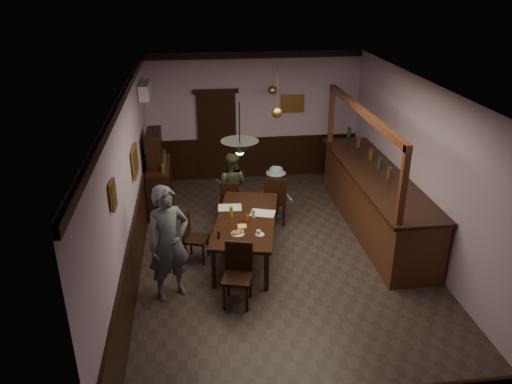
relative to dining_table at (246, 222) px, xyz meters
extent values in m
cube|color=#2D2621|center=(0.61, -0.27, -0.69)|extent=(5.00, 8.00, 0.01)
cube|color=white|center=(0.61, -0.27, 2.31)|extent=(5.00, 8.00, 0.01)
cube|color=#BDA3B8|center=(0.61, 3.73, 0.81)|extent=(5.00, 0.01, 3.00)
cube|color=#BDA3B8|center=(0.61, -4.27, 0.81)|extent=(5.00, 0.01, 3.00)
cube|color=#BDA3B8|center=(-1.89, -0.27, 0.81)|extent=(0.01, 8.00, 3.00)
cube|color=#BDA3B8|center=(3.11, -0.27, 0.81)|extent=(0.01, 8.00, 3.00)
cube|color=black|center=(0.00, 0.00, 0.03)|extent=(1.43, 2.36, 0.06)
cube|color=black|center=(-0.62, -0.91, -0.34)|extent=(0.07, 0.07, 0.69)
cube|color=black|center=(0.20, -1.08, -0.34)|extent=(0.07, 0.07, 0.69)
cube|color=black|center=(-0.20, 1.08, -0.34)|extent=(0.07, 0.07, 0.69)
cube|color=black|center=(0.62, 0.91, -0.34)|extent=(0.07, 0.07, 0.69)
cube|color=black|center=(-0.16, 1.41, -0.27)|extent=(0.43, 0.43, 0.05)
cube|color=black|center=(-0.18, 1.24, -0.03)|extent=(0.39, 0.08, 0.46)
cube|color=black|center=(0.01, 1.55, -0.49)|extent=(0.04, 0.04, 0.39)
cube|color=black|center=(-0.30, 1.59, -0.49)|extent=(0.04, 0.04, 0.39)
cube|color=black|center=(-0.03, 1.24, -0.49)|extent=(0.04, 0.04, 0.39)
cube|color=black|center=(-0.34, 1.28, -0.49)|extent=(0.04, 0.04, 0.39)
cube|color=black|center=(0.72, 1.23, -0.21)|extent=(0.52, 0.52, 0.05)
cube|color=black|center=(0.68, 1.03, 0.08)|extent=(0.45, 0.12, 0.53)
cube|color=black|center=(0.93, 1.37, -0.46)|extent=(0.04, 0.04, 0.46)
cube|color=black|center=(0.57, 1.44, -0.46)|extent=(0.04, 0.04, 0.46)
cube|color=black|center=(0.86, 1.02, -0.46)|extent=(0.04, 0.04, 0.46)
cube|color=black|center=(0.51, 1.08, -0.46)|extent=(0.04, 0.04, 0.46)
cube|color=black|center=(-0.29, -1.37, -0.23)|extent=(0.52, 0.52, 0.05)
cube|color=black|center=(-0.24, -1.19, 0.04)|extent=(0.42, 0.15, 0.50)
cube|color=black|center=(-0.50, -1.49, -0.47)|extent=(0.04, 0.04, 0.43)
cube|color=black|center=(-0.17, -1.58, -0.47)|extent=(0.04, 0.04, 0.43)
cube|color=black|center=(-0.41, -1.16, -0.47)|extent=(0.04, 0.04, 0.43)
cube|color=black|center=(-0.08, -1.25, -0.47)|extent=(0.04, 0.04, 0.43)
cube|color=black|center=(-0.87, -0.02, -0.27)|extent=(0.48, 0.48, 0.05)
cube|color=black|center=(-1.04, 0.03, -0.03)|extent=(0.15, 0.38, 0.46)
cube|color=black|center=(-0.77, -0.22, -0.49)|extent=(0.04, 0.04, 0.39)
cube|color=black|center=(-0.68, 0.08, -0.49)|extent=(0.04, 0.04, 0.39)
cube|color=black|center=(-1.07, -0.12, -0.49)|extent=(0.04, 0.04, 0.39)
cube|color=black|center=(-0.98, 0.17, -0.49)|extent=(0.04, 0.04, 0.39)
imported|color=#53575F|center=(-1.28, -1.01, 0.24)|extent=(0.80, 0.69, 1.85)
imported|color=#3D482B|center=(-0.12, 1.61, 0.00)|extent=(0.81, 0.73, 1.38)
imported|color=slate|center=(0.76, 1.42, -0.12)|extent=(0.84, 0.71, 1.13)
cube|color=silver|center=(-0.25, 0.45, 0.07)|extent=(0.44, 0.33, 0.01)
cube|color=silver|center=(0.32, 0.15, 0.07)|extent=(0.49, 0.41, 0.01)
cube|color=#EEBD57|center=(-0.10, -0.28, 0.07)|extent=(0.18, 0.18, 0.00)
cylinder|color=white|center=(0.16, -0.61, 0.07)|extent=(0.15, 0.15, 0.01)
imported|color=white|center=(0.14, -0.62, 0.11)|extent=(0.09, 0.09, 0.07)
cylinder|color=white|center=(-0.20, -0.55, 0.07)|extent=(0.22, 0.22, 0.01)
torus|color=#C68C47|center=(-0.23, -0.55, 0.10)|extent=(0.13, 0.13, 0.04)
torus|color=#C68C47|center=(-0.15, -0.51, 0.10)|extent=(0.13, 0.13, 0.04)
cylinder|color=#DB5D12|center=(0.02, -0.12, 0.12)|extent=(0.07, 0.07, 0.12)
cylinder|color=#BF721E|center=(-0.25, 0.08, 0.16)|extent=(0.06, 0.06, 0.20)
cylinder|color=silver|center=(0.13, 0.01, 0.14)|extent=(0.06, 0.06, 0.15)
cylinder|color=black|center=(-0.51, -0.65, 0.13)|extent=(0.04, 0.04, 0.14)
cube|color=black|center=(-1.59, 2.12, -0.22)|extent=(0.47, 1.31, 0.93)
cube|color=black|center=(-1.59, 2.12, 0.29)|extent=(0.45, 1.26, 0.07)
cube|color=black|center=(-1.64, 2.12, 0.67)|extent=(0.28, 0.84, 0.75)
cube|color=#472113|center=(2.61, 0.77, -0.13)|extent=(0.90, 4.21, 1.10)
cube|color=black|center=(2.59, 0.77, 0.44)|extent=(1.00, 4.31, 0.06)
cube|color=#472113|center=(2.21, 0.77, 1.67)|extent=(0.10, 4.11, 0.12)
cube|color=#472113|center=(2.21, -1.24, 1.07)|extent=(0.10, 0.10, 1.30)
cube|color=#472113|center=(2.21, 2.77, 1.07)|extent=(0.10, 0.10, 1.30)
cube|color=black|center=(-0.29, 3.68, 0.36)|extent=(0.90, 0.06, 2.10)
cube|color=white|center=(-1.77, 2.63, 1.76)|extent=(0.20, 0.85, 0.30)
cube|color=olive|center=(-1.85, -1.87, 1.46)|extent=(0.04, 0.28, 0.36)
cube|color=olive|center=(-1.85, 0.53, 1.01)|extent=(0.04, 0.62, 0.48)
cube|color=olive|center=(1.51, 3.69, 1.11)|extent=(0.55, 0.04, 0.42)
cylinder|color=black|center=(-0.16, -0.78, 1.97)|extent=(0.02, 0.02, 0.68)
cone|color=black|center=(-0.16, -0.78, 1.63)|extent=(0.56, 0.56, 0.22)
sphere|color=#FFD88C|center=(-0.16, -0.78, 1.58)|extent=(0.12, 0.12, 0.12)
cylinder|color=#BF8C3F|center=(0.71, 1.15, 1.96)|extent=(0.02, 0.02, 0.70)
cone|color=#BF8C3F|center=(0.71, 1.15, 1.61)|extent=(0.20, 0.20, 0.22)
sphere|color=#FFD88C|center=(0.71, 1.15, 1.56)|extent=(0.12, 0.12, 0.12)
cylinder|color=#BF8C3F|center=(0.91, 2.96, 1.96)|extent=(0.02, 0.02, 0.70)
cone|color=#BF8C3F|center=(0.91, 2.96, 1.61)|extent=(0.20, 0.20, 0.22)
sphere|color=#FFD88C|center=(0.91, 2.96, 1.56)|extent=(0.12, 0.12, 0.12)
camera|label=1|loc=(-0.80, -7.66, 4.03)|focal=35.00mm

